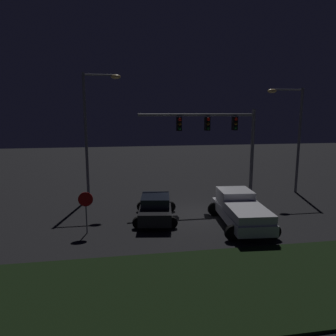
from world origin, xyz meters
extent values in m
plane|color=black|center=(0.00, 0.00, 0.00)|extent=(80.00, 80.00, 0.00)
cube|color=black|center=(0.00, -8.40, 0.05)|extent=(26.07, 5.79, 0.10)
cube|color=silver|center=(2.20, -2.62, 0.68)|extent=(2.39, 5.53, 0.55)
cube|color=silver|center=(2.29, -1.43, 1.38)|extent=(1.97, 2.03, 0.85)
cube|color=black|center=(2.29, -1.43, 1.50)|extent=(1.87, 1.64, 0.51)
cube|color=silver|center=(2.12, -3.69, 1.18)|extent=(2.14, 3.16, 0.45)
cylinder|color=black|center=(1.32, -0.60, 0.40)|extent=(0.80, 0.22, 0.80)
cylinder|color=black|center=(3.37, -0.75, 0.40)|extent=(0.80, 0.22, 0.80)
cylinder|color=black|center=(1.03, -4.48, 0.40)|extent=(0.80, 0.22, 0.80)
cylinder|color=black|center=(3.09, -4.63, 0.40)|extent=(0.80, 0.22, 0.80)
cube|color=black|center=(-2.33, -0.67, 0.61)|extent=(2.43, 4.62, 0.70)
cube|color=black|center=(-2.37, -0.92, 1.23)|extent=(1.88, 2.21, 0.55)
cylinder|color=black|center=(-3.02, 0.94, 0.32)|extent=(0.64, 0.22, 0.64)
cylinder|color=black|center=(-1.20, 0.67, 0.32)|extent=(0.64, 0.22, 0.64)
cylinder|color=black|center=(-3.46, -2.01, 0.32)|extent=(0.64, 0.22, 0.64)
cylinder|color=black|center=(-1.64, -2.29, 0.32)|extent=(0.64, 0.22, 0.64)
cylinder|color=slate|center=(5.15, 2.81, 3.25)|extent=(0.24, 0.24, 6.50)
cylinder|color=slate|center=(1.05, 2.81, 6.10)|extent=(8.20, 0.18, 0.18)
cube|color=black|center=(3.75, 2.81, 5.50)|extent=(0.32, 0.44, 0.95)
sphere|color=red|center=(3.75, 2.58, 5.80)|extent=(0.22, 0.22, 0.22)
sphere|color=#59380A|center=(3.75, 2.58, 5.50)|extent=(0.22, 0.22, 0.22)
sphere|color=#0C4719|center=(3.75, 2.58, 5.20)|extent=(0.22, 0.22, 0.22)
cube|color=black|center=(1.75, 2.81, 5.50)|extent=(0.32, 0.44, 0.95)
sphere|color=red|center=(1.75, 2.58, 5.80)|extent=(0.22, 0.22, 0.22)
sphere|color=#59380A|center=(1.75, 2.58, 5.50)|extent=(0.22, 0.22, 0.22)
sphere|color=#0C4719|center=(1.75, 2.58, 5.20)|extent=(0.22, 0.22, 0.22)
cube|color=black|center=(-0.25, 2.81, 5.50)|extent=(0.32, 0.44, 0.95)
sphere|color=red|center=(-0.25, 2.58, 5.80)|extent=(0.22, 0.22, 0.22)
sphere|color=#59380A|center=(-0.25, 2.58, 5.50)|extent=(0.22, 0.22, 0.22)
sphere|color=#0C4719|center=(-0.25, 2.58, 5.20)|extent=(0.22, 0.22, 0.22)
cylinder|color=slate|center=(-6.63, 4.47, 4.48)|extent=(0.20, 0.20, 8.96)
cylinder|color=slate|center=(-5.53, 4.47, 8.81)|extent=(2.20, 0.12, 0.12)
ellipsoid|color=#F9CC72|center=(-4.43, 4.47, 8.71)|extent=(0.70, 0.44, 0.30)
cylinder|color=slate|center=(9.47, 3.93, 4.04)|extent=(0.20, 0.20, 8.08)
cylinder|color=slate|center=(8.23, 3.93, 7.93)|extent=(2.47, 0.12, 0.12)
ellipsoid|color=#F9CC72|center=(7.00, 3.93, 7.83)|extent=(0.70, 0.44, 0.30)
cylinder|color=slate|center=(-6.18, -2.27, 1.10)|extent=(0.07, 0.07, 2.20)
cylinder|color=#B20C0F|center=(-6.18, -2.30, 1.85)|extent=(0.76, 0.03, 0.76)
camera|label=1|loc=(-4.54, -18.61, 6.31)|focal=33.88mm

